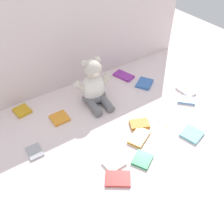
{
  "coord_description": "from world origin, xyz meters",
  "views": [
    {
      "loc": [
        -0.53,
        -0.91,
        1.0
      ],
      "look_at": [
        0.01,
        -0.1,
        0.1
      ],
      "focal_mm": 39.36,
      "sensor_mm": 36.0,
      "label": 1
    }
  ],
  "objects_px": {
    "book_case_13": "(139,137)",
    "book_case_4": "(35,152)",
    "book_case_3": "(192,134)",
    "book_case_10": "(144,83)",
    "book_case_5": "(124,76)",
    "book_case_6": "(22,111)",
    "book_case_9": "(114,163)",
    "book_case_8": "(186,91)",
    "book_case_1": "(139,124)",
    "book_case_11": "(60,118)",
    "book_case_2": "(186,100)",
    "book_case_0": "(165,118)",
    "teddy_bear": "(94,87)",
    "book_case_12": "(142,160)",
    "book_case_7": "(118,179)"
  },
  "relations": [
    {
      "from": "book_case_0",
      "to": "teddy_bear",
      "type": "bearing_deg",
      "value": -69.76
    },
    {
      "from": "book_case_8",
      "to": "book_case_9",
      "type": "xyz_separation_m",
      "value": [
        -0.71,
        -0.21,
        -0.0
      ]
    },
    {
      "from": "book_case_8",
      "to": "book_case_9",
      "type": "height_order",
      "value": "book_case_8"
    },
    {
      "from": "book_case_10",
      "to": "book_case_13",
      "type": "height_order",
      "value": "book_case_10"
    },
    {
      "from": "book_case_4",
      "to": "book_case_13",
      "type": "xyz_separation_m",
      "value": [
        0.5,
        -0.22,
        0.0
      ]
    },
    {
      "from": "book_case_8",
      "to": "book_case_11",
      "type": "relative_size",
      "value": 1.23
    },
    {
      "from": "book_case_3",
      "to": "book_case_10",
      "type": "distance_m",
      "value": 0.51
    },
    {
      "from": "teddy_bear",
      "to": "book_case_5",
      "type": "height_order",
      "value": "teddy_bear"
    },
    {
      "from": "teddy_bear",
      "to": "book_case_6",
      "type": "height_order",
      "value": "teddy_bear"
    },
    {
      "from": "book_case_4",
      "to": "book_case_12",
      "type": "relative_size",
      "value": 0.98
    },
    {
      "from": "teddy_bear",
      "to": "book_case_8",
      "type": "bearing_deg",
      "value": -19.78
    },
    {
      "from": "book_case_1",
      "to": "book_case_4",
      "type": "height_order",
      "value": "book_case_1"
    },
    {
      "from": "book_case_6",
      "to": "book_case_0",
      "type": "bearing_deg",
      "value": 133.53
    },
    {
      "from": "book_case_4",
      "to": "book_case_6",
      "type": "height_order",
      "value": "book_case_6"
    },
    {
      "from": "book_case_11",
      "to": "book_case_6",
      "type": "bearing_deg",
      "value": 41.09
    },
    {
      "from": "book_case_5",
      "to": "book_case_8",
      "type": "xyz_separation_m",
      "value": [
        0.24,
        -0.37,
        -0.0
      ]
    },
    {
      "from": "book_case_1",
      "to": "book_case_13",
      "type": "relative_size",
      "value": 0.81
    },
    {
      "from": "book_case_2",
      "to": "book_case_4",
      "type": "height_order",
      "value": "book_case_2"
    },
    {
      "from": "book_case_5",
      "to": "book_case_8",
      "type": "distance_m",
      "value": 0.44
    },
    {
      "from": "book_case_6",
      "to": "book_case_11",
      "type": "distance_m",
      "value": 0.24
    },
    {
      "from": "book_case_8",
      "to": "book_case_9",
      "type": "relative_size",
      "value": 1.27
    },
    {
      "from": "book_case_2",
      "to": "book_case_11",
      "type": "bearing_deg",
      "value": 114.16
    },
    {
      "from": "book_case_0",
      "to": "book_case_9",
      "type": "relative_size",
      "value": 1.22
    },
    {
      "from": "book_case_5",
      "to": "book_case_6",
      "type": "relative_size",
      "value": 1.48
    },
    {
      "from": "book_case_11",
      "to": "book_case_13",
      "type": "distance_m",
      "value": 0.47
    },
    {
      "from": "book_case_7",
      "to": "book_case_11",
      "type": "height_order",
      "value": "book_case_11"
    },
    {
      "from": "book_case_0",
      "to": "book_case_7",
      "type": "height_order",
      "value": "book_case_7"
    },
    {
      "from": "book_case_0",
      "to": "book_case_5",
      "type": "relative_size",
      "value": 0.84
    },
    {
      "from": "book_case_8",
      "to": "book_case_2",
      "type": "bearing_deg",
      "value": 45.92
    },
    {
      "from": "book_case_9",
      "to": "book_case_13",
      "type": "distance_m",
      "value": 0.22
    },
    {
      "from": "book_case_0",
      "to": "book_case_1",
      "type": "xyz_separation_m",
      "value": [
        -0.16,
        0.04,
        0.01
      ]
    },
    {
      "from": "book_case_0",
      "to": "book_case_8",
      "type": "distance_m",
      "value": 0.31
    },
    {
      "from": "book_case_3",
      "to": "book_case_1",
      "type": "bearing_deg",
      "value": -153.67
    },
    {
      "from": "book_case_0",
      "to": "book_case_2",
      "type": "relative_size",
      "value": 1.09
    },
    {
      "from": "book_case_5",
      "to": "teddy_bear",
      "type": "bearing_deg",
      "value": -176.84
    },
    {
      "from": "book_case_12",
      "to": "book_case_13",
      "type": "bearing_deg",
      "value": -61.75
    },
    {
      "from": "book_case_3",
      "to": "book_case_13",
      "type": "distance_m",
      "value": 0.29
    },
    {
      "from": "book_case_8",
      "to": "book_case_10",
      "type": "distance_m",
      "value": 0.28
    },
    {
      "from": "book_case_12",
      "to": "book_case_1",
      "type": "bearing_deg",
      "value": -64.54
    },
    {
      "from": "book_case_1",
      "to": "book_case_4",
      "type": "xyz_separation_m",
      "value": [
        -0.56,
        0.15,
        -0.0
      ]
    },
    {
      "from": "book_case_3",
      "to": "book_case_9",
      "type": "relative_size",
      "value": 1.1
    },
    {
      "from": "book_case_13",
      "to": "book_case_4",
      "type": "bearing_deg",
      "value": -139.46
    },
    {
      "from": "book_case_1",
      "to": "book_case_8",
      "type": "distance_m",
      "value": 0.45
    },
    {
      "from": "book_case_3",
      "to": "book_case_4",
      "type": "height_order",
      "value": "book_case_3"
    },
    {
      "from": "book_case_10",
      "to": "book_case_12",
      "type": "relative_size",
      "value": 1.21
    },
    {
      "from": "book_case_3",
      "to": "book_case_2",
      "type": "bearing_deg",
      "value": 124.83
    },
    {
      "from": "book_case_5",
      "to": "book_case_9",
      "type": "relative_size",
      "value": 1.46
    },
    {
      "from": "book_case_6",
      "to": "book_case_8",
      "type": "bearing_deg",
      "value": 148.02
    },
    {
      "from": "book_case_7",
      "to": "book_case_12",
      "type": "bearing_deg",
      "value": 132.66
    },
    {
      "from": "book_case_1",
      "to": "book_case_8",
      "type": "xyz_separation_m",
      "value": [
        0.45,
        0.07,
        -0.0
      ]
    }
  ]
}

